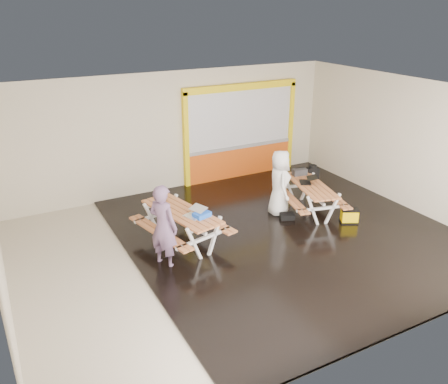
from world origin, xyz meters
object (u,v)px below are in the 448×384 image
laptop_left (195,213)px  fluke_bag (349,216)px  toolbox (300,172)px  blue_pouch (202,215)px  person_right (280,183)px  dark_case (287,216)px  laptop_right (308,181)px  backpack (313,174)px  person_left (163,227)px  picnic_table_left (182,219)px  picnic_table_right (310,191)px

laptop_left → fluke_bag: 4.12m
laptop_left → toolbox: size_ratio=1.27×
blue_pouch → toolbox: toolbox is taller
person_right → dark_case: person_right is taller
laptop_right → fluke_bag: laptop_right is taller
toolbox → backpack: toolbox is taller
person_left → blue_pouch: 0.96m
blue_pouch → backpack: size_ratio=0.68×
laptop_left → dark_case: 2.89m
laptop_right → toolbox: (0.16, 0.57, 0.03)m
person_left → picnic_table_left: bearing=-76.0°
picnic_table_left → toolbox: size_ratio=5.89×
picnic_table_left → backpack: bearing=10.2°
picnic_table_right → person_left: person_left is taller
picnic_table_right → picnic_table_left: bearing=-179.6°
person_left → fluke_bag: 4.91m
picnic_table_left → fluke_bag: picnic_table_left is taller
person_right → laptop_right: size_ratio=3.09×
person_left → fluke_bag: person_left is taller
person_right → fluke_bag: size_ratio=3.52×
picnic_table_left → person_left: size_ratio=1.33×
picnic_table_right → dark_case: (-0.79, -0.10, -0.51)m
picnic_table_left → toolbox: 3.94m
picnic_table_right → backpack: 1.01m
toolbox → blue_pouch: bearing=-160.7°
laptop_right → backpack: size_ratio=1.08×
laptop_right → backpack: (0.66, 0.62, -0.14)m
person_left → toolbox: 4.74m
toolbox → laptop_right: bearing=-106.0°
fluke_bag → dark_case: bearing=143.9°
laptop_left → backpack: 4.36m
picnic_table_left → person_left: bearing=-136.2°
picnic_table_left → person_right: person_right is taller
backpack → fluke_bag: bearing=-95.8°
fluke_bag → blue_pouch: bearing=172.9°
person_left → toolbox: bearing=-102.9°
person_right → laptop_right: (0.75, -0.22, 0.02)m
laptop_right → dark_case: 1.12m
person_right → picnic_table_right: bearing=-96.7°
blue_pouch → backpack: bearing=17.6°
picnic_table_left → blue_pouch: (0.27, -0.51, 0.26)m
person_right → blue_pouch: bearing=127.4°
picnic_table_left → person_left: 0.97m
backpack → blue_pouch: bearing=-162.4°
picnic_table_right → blue_pouch: blue_pouch is taller
dark_case → backpack: bearing=30.8°
laptop_right → picnic_table_right: bearing=-89.5°
backpack → fluke_bag: (-0.18, -1.78, -0.52)m
blue_pouch → person_left: bearing=-171.9°
dark_case → fluke_bag: bearing=-36.1°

